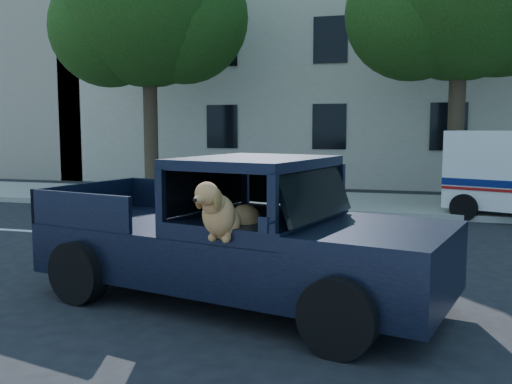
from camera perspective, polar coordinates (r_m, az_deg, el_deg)
ground at (r=8.11m, az=-14.82°, el=-9.39°), size 120.00×120.00×0.00m
far_sidewalk at (r=16.53m, az=1.59°, el=-0.83°), size 60.00×4.00×0.15m
lane_stripes at (r=10.52m, az=4.40°, el=-5.49°), size 21.60×0.14×0.01m
street_tree_left at (r=18.50m, az=-10.59°, el=17.40°), size 6.00×5.20×8.60m
building_main at (r=23.33m, az=13.52°, el=12.04°), size 26.00×6.00×9.00m
building_left at (r=30.05m, az=-23.85°, el=9.44°), size 12.00×6.00×8.00m
pickup_truck at (r=7.17m, az=-2.50°, el=-6.16°), size 5.43×3.18×1.83m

